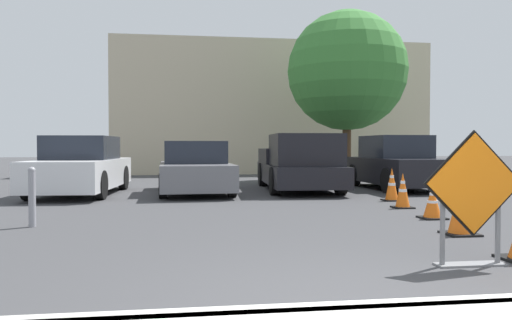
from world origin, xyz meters
TOP-DOWN VIEW (x-y plane):
  - ground_plane at (0.00, 10.00)m, footprint 96.00×96.00m
  - curb_lip at (0.00, 0.00)m, footprint 27.05×0.20m
  - road_closed_sign at (1.62, 1.48)m, footprint 1.12×0.20m
  - traffic_cone_second at (2.52, 3.27)m, footprint 0.46×0.46m
  - traffic_cone_third at (2.91, 4.83)m, footprint 0.42×0.42m
  - traffic_cone_fourth at (3.04, 6.34)m, footprint 0.39×0.39m
  - traffic_cone_fifth at (3.37, 7.68)m, footprint 0.40×0.40m
  - parked_car_nearest at (-4.16, 10.34)m, footprint 2.11×4.65m
  - parked_car_second at (-1.16, 10.26)m, footprint 2.02×4.16m
  - pickup_truck at (1.82, 10.50)m, footprint 2.17×5.09m
  - parked_car_third at (4.84, 10.79)m, footprint 1.93×4.24m
  - bollard_nearest at (-3.80, 4.85)m, footprint 0.12×0.12m
  - building_facade_backdrop at (2.69, 21.55)m, footprint 14.88×5.00m
  - street_tree_behind_lot at (4.55, 14.58)m, footprint 4.43×4.43m

SIDE VIEW (x-z plane):
  - ground_plane at x=0.00m, z-range 0.00..0.00m
  - curb_lip at x=0.00m, z-range 0.00..0.14m
  - traffic_cone_third at x=2.91m, z-range -0.01..0.58m
  - traffic_cone_fourth at x=3.04m, z-range -0.01..0.72m
  - traffic_cone_second at x=2.52m, z-range -0.01..0.74m
  - traffic_cone_fifth at x=3.37m, z-range -0.01..0.76m
  - bollard_nearest at x=-3.80m, z-range 0.03..0.98m
  - parked_car_second at x=-1.16m, z-range -0.06..1.35m
  - parked_car_nearest at x=-4.16m, z-range -0.06..1.49m
  - pickup_truck at x=1.82m, z-range -0.08..1.52m
  - parked_car_third at x=4.84m, z-range -0.07..1.53m
  - road_closed_sign at x=1.62m, z-range 0.05..1.49m
  - building_facade_backdrop at x=2.69m, z-range 0.00..6.19m
  - street_tree_behind_lot at x=4.55m, z-range 0.93..7.23m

